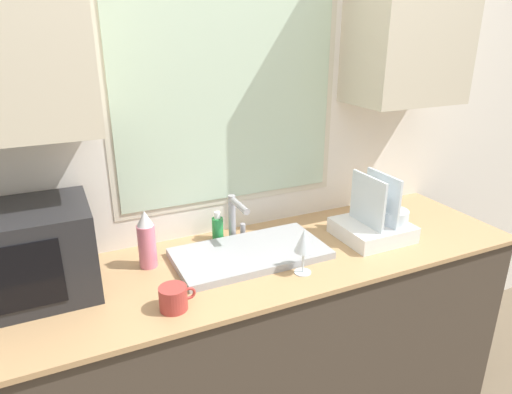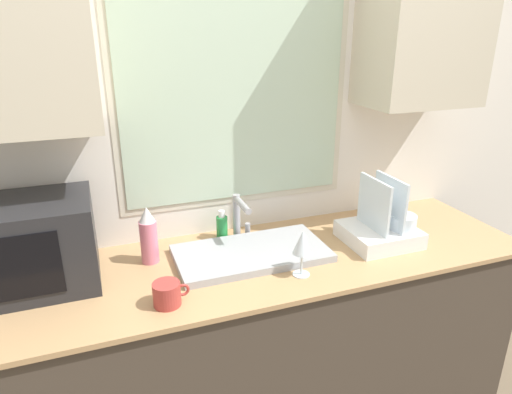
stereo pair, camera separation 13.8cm
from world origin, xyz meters
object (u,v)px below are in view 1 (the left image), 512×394
spray_bottle (147,240)px  mug_near_sink (174,298)px  soap_bottle (218,228)px  wine_glass (304,242)px  faucet (235,215)px  microwave (26,254)px  dish_rack (375,224)px

spray_bottle → mug_near_sink: spray_bottle is taller
soap_bottle → wine_glass: 0.45m
faucet → spray_bottle: bearing=-170.8°
spray_bottle → soap_bottle: (0.32, 0.10, -0.05)m
faucet → mug_near_sink: faucet is taller
microwave → mug_near_sink: size_ratio=3.49×
microwave → soap_bottle: microwave is taller
faucet → spray_bottle: (-0.40, -0.06, -0.01)m
microwave → mug_near_sink: microwave is taller
spray_bottle → dish_rack: bearing=-9.7°
soap_bottle → mug_near_sink: soap_bottle is taller
wine_glass → microwave: bearing=163.7°
microwave → soap_bottle: bearing=9.6°
faucet → soap_bottle: faucet is taller
faucet → mug_near_sink: bearing=-134.7°
soap_bottle → wine_glass: size_ratio=0.74×
faucet → spray_bottle: 0.40m
dish_rack → wine_glass: dish_rack is taller
faucet → soap_bottle: (-0.07, 0.03, -0.06)m
faucet → microwave: (-0.81, -0.09, 0.04)m
faucet → wine_glass: size_ratio=1.11×
spray_bottle → mug_near_sink: bearing=-87.7°
microwave → soap_bottle: (0.74, 0.12, -0.10)m
soap_bottle → wine_glass: bearing=-63.7°
spray_bottle → soap_bottle: spray_bottle is taller
soap_bottle → spray_bottle: bearing=-163.5°
faucet → microwave: size_ratio=0.46×
microwave → dish_rack: bearing=-5.7°
microwave → mug_near_sink: (0.42, -0.29, -0.12)m
dish_rack → wine_glass: (-0.44, -0.13, 0.07)m
faucet → wine_glass: (0.12, -0.36, 0.01)m
microwave → spray_bottle: microwave is taller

